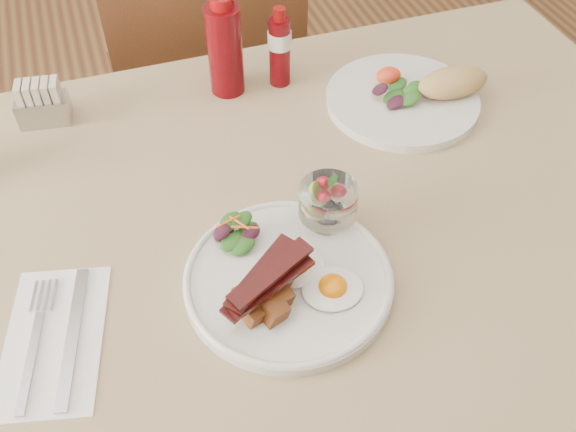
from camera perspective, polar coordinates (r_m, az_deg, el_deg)
The scene contains 12 objects.
table at distance 1.02m, azimuth 0.81°, elevation -2.65°, with size 1.33×0.88×0.75m.
chair_far at distance 1.60m, azimuth -7.27°, elevation 11.48°, with size 0.42×0.42×0.93m.
main_plate at distance 0.86m, azimuth 0.02°, elevation -5.73°, with size 0.28×0.28×0.02m, color silver.
fried_eggs at distance 0.85m, azimuth 2.31°, elevation -5.38°, with size 0.14×0.15×0.02m.
bacon_potato_pile at distance 0.81m, azimuth -1.89°, elevation -6.48°, with size 0.13×0.10×0.06m.
side_salad at distance 0.88m, azimuth -4.53°, elevation -1.60°, with size 0.07×0.07×0.04m.
fruit_cup at distance 0.88m, azimuth 3.57°, elevation 1.30°, with size 0.08×0.08×0.08m.
second_plate at distance 1.16m, azimuth 11.16°, elevation 10.55°, with size 0.29×0.27×0.07m.
ketchup_bottle at distance 1.14m, azimuth -5.62°, elevation 14.59°, with size 0.08×0.08×0.18m.
hot_sauce_bottle at distance 1.16m, azimuth -0.75°, elevation 14.70°, with size 0.05×0.05×0.15m.
sugar_caddy at distance 1.17m, azimuth -21.01°, elevation 9.22°, with size 0.09×0.06×0.08m.
napkin_cutlery at distance 0.87m, azimuth -20.00°, elevation -10.22°, with size 0.17×0.24×0.01m.
Camera 1 is at (-0.23, -0.62, 1.44)m, focal length 40.00 mm.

